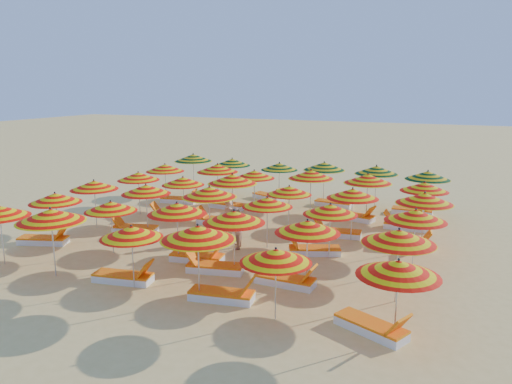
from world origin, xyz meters
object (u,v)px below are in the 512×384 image
(umbrella_21, at_px, (289,190))
(lounger_11, at_px, (336,232))
(lounger_8, at_px, (313,250))
(umbrella_1, at_px, (51,215))
(umbrella_18, at_px, (138,176))
(lounger_16, at_px, (405,225))
(lounger_10, at_px, (217,220))
(umbrella_6, at_px, (55,198))
(umbrella_34, at_px, (377,170))
(lounger_15, at_px, (355,216))
(umbrella_22, at_px, (353,194))
(lounger_13, at_px, (180,200))
(umbrella_10, at_px, (308,227))
(umbrella_4, at_px, (276,256))
(umbrella_15, at_px, (267,202))
(umbrella_23, at_px, (425,198))
(umbrella_12, at_px, (94,185))
(umbrella_5, at_px, (398,268))
(umbrella_8, at_px, (177,209))
(lounger_18, at_px, (335,203))
(umbrella_31, at_px, (232,162))
(umbrella_9, at_px, (234,217))
(umbrella_7, at_px, (111,206))
(umbrella_26, at_px, (254,174))
(lounger_12, at_px, (406,245))
(beachgoer_b, at_px, (235,229))
(lounger_0, at_px, (124,277))
(umbrella_11, at_px, (399,237))
(umbrella_14, at_px, (209,192))
(umbrella_33, at_px, (324,166))
(umbrella_19, at_px, (183,181))
(umbrella_24, at_px, (165,168))
(lounger_5, at_px, (214,267))
(umbrella_17, at_px, (416,216))
(umbrella_20, at_px, (232,179))
(lounger_6, at_px, (287,280))
(lounger_9, at_px, (171,215))
(lounger_3, at_px, (44,240))
(umbrella_35, at_px, (428,175))
(lounger_1, at_px, (223,295))
(umbrella_25, at_px, (218,168))
(umbrella_13, at_px, (146,189))
(lounger_14, at_px, (227,205))
(lounger_7, at_px, (134,228))
(umbrella_29, at_px, (424,187))
(umbrella_27, at_px, (311,174))
(umbrella_16, at_px, (330,209))

(umbrella_21, height_order, lounger_11, umbrella_21)
(lounger_8, bearing_deg, umbrella_1, 15.09)
(umbrella_18, height_order, lounger_16, umbrella_18)
(lounger_10, bearing_deg, umbrella_6, 41.51)
(umbrella_34, bearing_deg, lounger_15, -101.36)
(umbrella_22, distance_m, lounger_11, 1.71)
(lounger_13, bearing_deg, umbrella_1, -89.93)
(umbrella_10, bearing_deg, umbrella_4, -90.83)
(umbrella_15, bearing_deg, umbrella_23, 21.57)
(umbrella_12, distance_m, lounger_10, 5.01)
(umbrella_5, relative_size, lounger_10, 1.09)
(lounger_11, height_order, lounger_15, same)
(umbrella_8, xyz_separation_m, lounger_18, (2.70, 9.21, -1.59))
(umbrella_21, bearing_deg, umbrella_5, -54.51)
(umbrella_5, bearing_deg, umbrella_31, 129.51)
(umbrella_9, bearing_deg, umbrella_7, -179.80)
(umbrella_9, distance_m, umbrella_26, 7.42)
(umbrella_18, distance_m, lounger_12, 11.39)
(beachgoer_b, bearing_deg, lounger_0, -37.63)
(umbrella_6, xyz_separation_m, umbrella_11, (11.69, -0.16, 0.09))
(lounger_15, bearing_deg, umbrella_15, -97.74)
(umbrella_23, relative_size, umbrella_31, 1.13)
(umbrella_10, height_order, umbrella_14, umbrella_14)
(umbrella_33, bearing_deg, umbrella_19, -132.77)
(umbrella_15, bearing_deg, umbrella_21, 89.94)
(umbrella_24, relative_size, lounger_5, 1.28)
(umbrella_8, relative_size, umbrella_17, 1.04)
(lounger_5, height_order, lounger_11, same)
(umbrella_33, bearing_deg, umbrella_20, -117.05)
(lounger_6, bearing_deg, lounger_9, 147.81)
(umbrella_22, distance_m, lounger_3, 11.13)
(umbrella_26, bearing_deg, umbrella_10, -56.26)
(umbrella_22, relative_size, umbrella_35, 1.03)
(lounger_18, bearing_deg, lounger_1, -86.08)
(umbrella_19, distance_m, lounger_13, 3.48)
(umbrella_12, bearing_deg, lounger_12, 10.73)
(lounger_13, bearing_deg, umbrella_15, -45.38)
(umbrella_11, bearing_deg, umbrella_8, 176.99)
(umbrella_10, relative_size, umbrella_25, 1.00)
(umbrella_13, xyz_separation_m, lounger_18, (5.41, 7.07, -1.57))
(lounger_16, bearing_deg, lounger_14, -2.86)
(umbrella_22, distance_m, lounger_7, 8.37)
(umbrella_29, relative_size, umbrella_33, 1.01)
(umbrella_6, relative_size, umbrella_18, 0.82)
(lounger_0, bearing_deg, umbrella_12, 128.20)
(umbrella_19, xyz_separation_m, umbrella_34, (7.02, 4.98, 0.16))
(umbrella_5, distance_m, umbrella_27, 10.79)
(umbrella_16, bearing_deg, lounger_9, 163.98)
(lounger_5, xyz_separation_m, beachgoer_b, (-0.36, 2.22, 0.57))
(umbrella_21, bearing_deg, lounger_1, -85.02)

